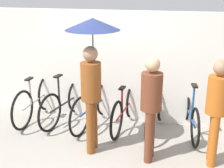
{
  "coord_description": "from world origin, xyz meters",
  "views": [
    {
      "loc": [
        1.32,
        -3.93,
        2.68
      ],
      "look_at": [
        0.17,
        1.0,
        1.0
      ],
      "focal_mm": 50.0,
      "sensor_mm": 36.0,
      "label": 1
    }
  ],
  "objects": [
    {
      "name": "parked_bicycle_1",
      "position": [
        -0.91,
        1.46,
        0.39
      ],
      "size": [
        0.5,
        1.72,
        1.08
      ],
      "rotation": [
        0.0,
        0.0,
        1.38
      ],
      "color": "black",
      "rests_on": "ground"
    },
    {
      "name": "parked_bicycle_0",
      "position": [
        -1.52,
        1.42,
        0.4
      ],
      "size": [
        0.44,
        1.77,
        1.11
      ],
      "rotation": [
        0.0,
        0.0,
        1.54
      ],
      "color": "black",
      "rests_on": "ground"
    },
    {
      "name": "ground_plane",
      "position": [
        0.0,
        0.0,
        0.0
      ],
      "size": [
        30.0,
        30.0,
        0.0
      ],
      "primitive_type": "plane",
      "color": "gray"
    },
    {
      "name": "pedestrian_trailing",
      "position": [
        1.85,
        0.51,
        0.95
      ],
      "size": [
        0.32,
        0.32,
        1.63
      ],
      "rotation": [
        0.0,
        0.0,
        -0.01
      ],
      "color": "#B25619",
      "rests_on": "ground"
    },
    {
      "name": "parked_bicycle_2",
      "position": [
        -0.3,
        1.43,
        0.39
      ],
      "size": [
        0.51,
        1.78,
        0.97
      ],
      "rotation": [
        0.0,
        0.0,
        1.38
      ],
      "color": "black",
      "rests_on": "ground"
    },
    {
      "name": "back_wall",
      "position": [
        0.0,
        1.84,
        1.08
      ],
      "size": [
        11.37,
        0.12,
        2.16
      ],
      "color": "silver",
      "rests_on": "ground"
    },
    {
      "name": "pedestrian_center",
      "position": [
        0.9,
        0.41,
        0.96
      ],
      "size": [
        0.32,
        0.32,
        1.65
      ],
      "rotation": [
        0.0,
        0.0,
        -0.04
      ],
      "color": "brown",
      "rests_on": "ground"
    },
    {
      "name": "pedestrian_leading",
      "position": [
        -0.04,
        0.53,
        1.6
      ],
      "size": [
        0.85,
        0.85,
        2.15
      ],
      "rotation": [
        0.0,
        0.0,
        -0.01
      ],
      "color": "brown",
      "rests_on": "ground"
    },
    {
      "name": "parked_bicycle_5",
      "position": [
        1.52,
        1.51,
        0.37
      ],
      "size": [
        0.46,
        1.73,
        1.01
      ],
      "rotation": [
        0.0,
        0.0,
        1.72
      ],
      "color": "black",
      "rests_on": "ground"
    },
    {
      "name": "parked_bicycle_3",
      "position": [
        0.3,
        1.45,
        0.37
      ],
      "size": [
        0.44,
        1.72,
        0.98
      ],
      "rotation": [
        0.0,
        0.0,
        1.49
      ],
      "color": "black",
      "rests_on": "ground"
    },
    {
      "name": "parked_bicycle_4",
      "position": [
        0.91,
        1.44,
        0.35
      ],
      "size": [
        0.44,
        1.65,
        1.04
      ],
      "rotation": [
        0.0,
        0.0,
        1.45
      ],
      "color": "black",
      "rests_on": "ground"
    }
  ]
}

